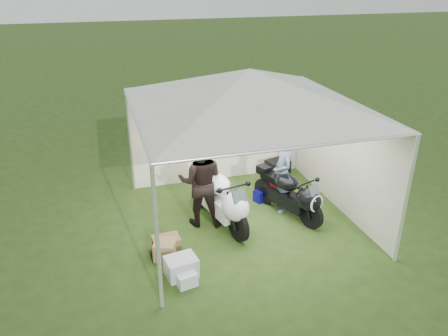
{
  "coord_description": "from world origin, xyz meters",
  "views": [
    {
      "loc": [
        -2.54,
        -7.09,
        4.52
      ],
      "look_at": [
        -0.36,
        0.35,
        1.02
      ],
      "focal_mm": 35.0,
      "sensor_mm": 36.0,
      "label": 1
    }
  ],
  "objects_px": {
    "paddock_stand": "(262,195)",
    "equipment_box": "(277,170)",
    "motorcycle_white": "(222,198)",
    "motorcycle_black": "(291,194)",
    "crate_3": "(167,245)",
    "crate_1": "(165,250)",
    "person_blue_jacket": "(283,173)",
    "person_dark_jacket": "(201,181)",
    "crate_0": "(181,267)",
    "crate_2": "(186,279)",
    "canopy_tent": "(249,92)"
  },
  "relations": [
    {
      "from": "paddock_stand",
      "to": "equipment_box",
      "type": "height_order",
      "value": "equipment_box"
    },
    {
      "from": "motorcycle_white",
      "to": "equipment_box",
      "type": "relative_size",
      "value": 4.13
    },
    {
      "from": "motorcycle_black",
      "to": "crate_3",
      "type": "height_order",
      "value": "motorcycle_black"
    },
    {
      "from": "motorcycle_white",
      "to": "paddock_stand",
      "type": "relative_size",
      "value": 6.0
    },
    {
      "from": "crate_1",
      "to": "person_blue_jacket",
      "type": "bearing_deg",
      "value": 21.28
    },
    {
      "from": "person_dark_jacket",
      "to": "crate_3",
      "type": "distance_m",
      "value": 1.38
    },
    {
      "from": "equipment_box",
      "to": "crate_0",
      "type": "bearing_deg",
      "value": -134.94
    },
    {
      "from": "crate_1",
      "to": "crate_2",
      "type": "height_order",
      "value": "crate_1"
    },
    {
      "from": "person_blue_jacket",
      "to": "crate_3",
      "type": "height_order",
      "value": "person_blue_jacket"
    },
    {
      "from": "motorcycle_white",
      "to": "paddock_stand",
      "type": "bearing_deg",
      "value": 19.0
    },
    {
      "from": "equipment_box",
      "to": "canopy_tent",
      "type": "bearing_deg",
      "value": -131.03
    },
    {
      "from": "motorcycle_white",
      "to": "crate_0",
      "type": "bearing_deg",
      "value": -141.73
    },
    {
      "from": "person_blue_jacket",
      "to": "motorcycle_black",
      "type": "bearing_deg",
      "value": 16.77
    },
    {
      "from": "crate_1",
      "to": "crate_2",
      "type": "bearing_deg",
      "value": -76.24
    },
    {
      "from": "paddock_stand",
      "to": "crate_3",
      "type": "distance_m",
      "value": 2.64
    },
    {
      "from": "crate_3",
      "to": "crate_1",
      "type": "bearing_deg",
      "value": -106.95
    },
    {
      "from": "motorcycle_white",
      "to": "paddock_stand",
      "type": "distance_m",
      "value": 1.38
    },
    {
      "from": "canopy_tent",
      "to": "person_blue_jacket",
      "type": "relative_size",
      "value": 3.43
    },
    {
      "from": "person_blue_jacket",
      "to": "crate_3",
      "type": "bearing_deg",
      "value": -65.92
    },
    {
      "from": "canopy_tent",
      "to": "person_dark_jacket",
      "type": "bearing_deg",
      "value": 173.09
    },
    {
      "from": "motorcycle_black",
      "to": "equipment_box",
      "type": "bearing_deg",
      "value": 54.74
    },
    {
      "from": "crate_1",
      "to": "crate_2",
      "type": "distance_m",
      "value": 0.83
    },
    {
      "from": "motorcycle_black",
      "to": "person_dark_jacket",
      "type": "relative_size",
      "value": 0.97
    },
    {
      "from": "paddock_stand",
      "to": "equipment_box",
      "type": "xyz_separation_m",
      "value": [
        0.71,
        0.86,
        0.12
      ]
    },
    {
      "from": "motorcycle_black",
      "to": "crate_0",
      "type": "xyz_separation_m",
      "value": [
        -2.47,
        -1.24,
        -0.34
      ]
    },
    {
      "from": "motorcycle_black",
      "to": "person_blue_jacket",
      "type": "height_order",
      "value": "person_blue_jacket"
    },
    {
      "from": "crate_1",
      "to": "canopy_tent",
      "type": "bearing_deg",
      "value": 25.74
    },
    {
      "from": "motorcycle_white",
      "to": "motorcycle_black",
      "type": "distance_m",
      "value": 1.42
    },
    {
      "from": "crate_2",
      "to": "motorcycle_white",
      "type": "bearing_deg",
      "value": 56.9
    },
    {
      "from": "crate_3",
      "to": "equipment_box",
      "type": "bearing_deg",
      "value": 36.09
    },
    {
      "from": "person_dark_jacket",
      "to": "canopy_tent",
      "type": "bearing_deg",
      "value": -169.15
    },
    {
      "from": "paddock_stand",
      "to": "person_dark_jacket",
      "type": "xyz_separation_m",
      "value": [
        -1.46,
        -0.51,
        0.77
      ]
    },
    {
      "from": "person_dark_jacket",
      "to": "motorcycle_white",
      "type": "bearing_deg",
      "value": 171.18
    },
    {
      "from": "equipment_box",
      "to": "crate_0",
      "type": "distance_m",
      "value": 4.07
    },
    {
      "from": "canopy_tent",
      "to": "equipment_box",
      "type": "distance_m",
      "value": 3.05
    },
    {
      "from": "canopy_tent",
      "to": "person_blue_jacket",
      "type": "height_order",
      "value": "canopy_tent"
    },
    {
      "from": "motorcycle_white",
      "to": "equipment_box",
      "type": "distance_m",
      "value": 2.41
    },
    {
      "from": "person_blue_jacket",
      "to": "crate_2",
      "type": "distance_m",
      "value": 3.07
    },
    {
      "from": "motorcycle_black",
      "to": "paddock_stand",
      "type": "relative_size",
      "value": 5.09
    },
    {
      "from": "canopy_tent",
      "to": "person_blue_jacket",
      "type": "distance_m",
      "value": 1.94
    },
    {
      "from": "equipment_box",
      "to": "paddock_stand",
      "type": "bearing_deg",
      "value": -129.35
    },
    {
      "from": "person_dark_jacket",
      "to": "crate_1",
      "type": "distance_m",
      "value": 1.49
    },
    {
      "from": "motorcycle_white",
      "to": "equipment_box",
      "type": "height_order",
      "value": "motorcycle_white"
    },
    {
      "from": "motorcycle_white",
      "to": "crate_1",
      "type": "distance_m",
      "value": 1.51
    },
    {
      "from": "person_dark_jacket",
      "to": "equipment_box",
      "type": "bearing_deg",
      "value": -129.83
    },
    {
      "from": "motorcycle_white",
      "to": "person_blue_jacket",
      "type": "bearing_deg",
      "value": -3.32
    },
    {
      "from": "motorcycle_white",
      "to": "crate_0",
      "type": "xyz_separation_m",
      "value": [
        -1.06,
        -1.32,
        -0.41
      ]
    },
    {
      "from": "person_blue_jacket",
      "to": "motorcycle_white",
      "type": "bearing_deg",
      "value": -74.97
    },
    {
      "from": "canopy_tent",
      "to": "person_dark_jacket",
      "type": "relative_size",
      "value": 3.14
    },
    {
      "from": "canopy_tent",
      "to": "crate_0",
      "type": "height_order",
      "value": "canopy_tent"
    }
  ]
}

